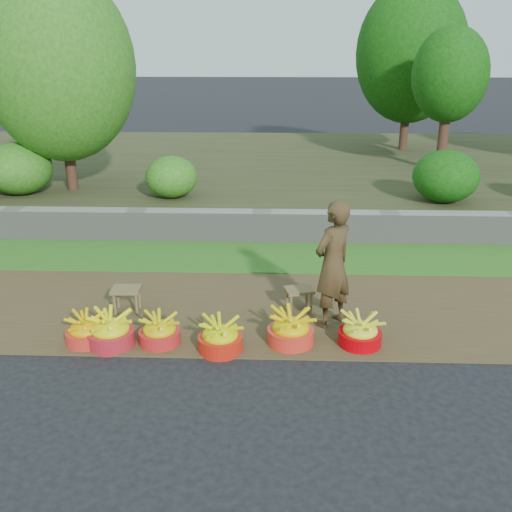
{
  "coord_description": "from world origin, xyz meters",
  "views": [
    {
      "loc": [
        0.24,
        -5.54,
        3.29
      ],
      "look_at": [
        -0.0,
        1.3,
        0.75
      ],
      "focal_mm": 40.0,
      "sensor_mm": 36.0,
      "label": 1
    }
  ],
  "objects_px": {
    "basin_b": "(111,331)",
    "stool_right": "(299,293)",
    "basin_d": "(220,337)",
    "basin_f": "(360,333)",
    "basin_c": "(160,332)",
    "vendor_woman": "(333,264)",
    "basin_e": "(291,330)",
    "basin_a": "(86,331)",
    "stool_left": "(126,293)"
  },
  "relations": [
    {
      "from": "basin_f",
      "to": "vendor_woman",
      "type": "height_order",
      "value": "vendor_woman"
    },
    {
      "from": "basin_d",
      "to": "vendor_woman",
      "type": "relative_size",
      "value": 0.32
    },
    {
      "from": "basin_b",
      "to": "basin_f",
      "type": "height_order",
      "value": "basin_b"
    },
    {
      "from": "basin_e",
      "to": "basin_f",
      "type": "bearing_deg",
      "value": -0.54
    },
    {
      "from": "basin_c",
      "to": "stool_left",
      "type": "height_order",
      "value": "basin_c"
    },
    {
      "from": "basin_b",
      "to": "stool_right",
      "type": "height_order",
      "value": "basin_b"
    },
    {
      "from": "basin_c",
      "to": "basin_f",
      "type": "xyz_separation_m",
      "value": [
        2.33,
        0.05,
        0.01
      ]
    },
    {
      "from": "vendor_woman",
      "to": "basin_f",
      "type": "bearing_deg",
      "value": 77.04
    },
    {
      "from": "stool_left",
      "to": "stool_right",
      "type": "bearing_deg",
      "value": 2.15
    },
    {
      "from": "basin_a",
      "to": "basin_b",
      "type": "height_order",
      "value": "basin_b"
    },
    {
      "from": "vendor_woman",
      "to": "basin_b",
      "type": "bearing_deg",
      "value": -29.77
    },
    {
      "from": "stool_left",
      "to": "basin_c",
      "type": "bearing_deg",
      "value": -54.64
    },
    {
      "from": "basin_a",
      "to": "vendor_woman",
      "type": "distance_m",
      "value": 3.01
    },
    {
      "from": "basin_d",
      "to": "basin_b",
      "type": "bearing_deg",
      "value": 176.65
    },
    {
      "from": "basin_d",
      "to": "basin_f",
      "type": "relative_size",
      "value": 1.03
    },
    {
      "from": "stool_right",
      "to": "basin_c",
      "type": "bearing_deg",
      "value": -151.02
    },
    {
      "from": "basin_b",
      "to": "stool_right",
      "type": "bearing_deg",
      "value": 23.73
    },
    {
      "from": "basin_a",
      "to": "stool_left",
      "type": "xyz_separation_m",
      "value": [
        0.27,
        0.85,
        0.11
      ]
    },
    {
      "from": "stool_left",
      "to": "basin_f",
      "type": "bearing_deg",
      "value": -14.97
    },
    {
      "from": "basin_a",
      "to": "stool_left",
      "type": "height_order",
      "value": "basin_a"
    },
    {
      "from": "basin_d",
      "to": "vendor_woman",
      "type": "distance_m",
      "value": 1.61
    },
    {
      "from": "basin_a",
      "to": "basin_d",
      "type": "height_order",
      "value": "basin_d"
    },
    {
      "from": "basin_b",
      "to": "basin_e",
      "type": "bearing_deg",
      "value": 3.12
    },
    {
      "from": "vendor_woman",
      "to": "basin_a",
      "type": "bearing_deg",
      "value": -31.83
    },
    {
      "from": "basin_e",
      "to": "basin_f",
      "type": "height_order",
      "value": "basin_e"
    },
    {
      "from": "vendor_woman",
      "to": "basin_e",
      "type": "bearing_deg",
      "value": 1.8
    },
    {
      "from": "stool_right",
      "to": "basin_f",
      "type": "bearing_deg",
      "value": -51.9
    },
    {
      "from": "basin_c",
      "to": "vendor_woman",
      "type": "relative_size",
      "value": 0.3
    },
    {
      "from": "basin_b",
      "to": "basin_d",
      "type": "height_order",
      "value": "basin_b"
    },
    {
      "from": "basin_a",
      "to": "vendor_woman",
      "type": "bearing_deg",
      "value": 11.39
    },
    {
      "from": "basin_a",
      "to": "stool_left",
      "type": "relative_size",
      "value": 1.29
    },
    {
      "from": "basin_d",
      "to": "stool_left",
      "type": "distance_m",
      "value": 1.63
    },
    {
      "from": "basin_a",
      "to": "basin_c",
      "type": "relative_size",
      "value": 1.0
    },
    {
      "from": "basin_b",
      "to": "basin_d",
      "type": "bearing_deg",
      "value": -3.35
    },
    {
      "from": "basin_a",
      "to": "basin_f",
      "type": "height_order",
      "value": "basin_f"
    },
    {
      "from": "vendor_woman",
      "to": "basin_c",
      "type": "bearing_deg",
      "value": -27.73
    },
    {
      "from": "basin_a",
      "to": "stool_right",
      "type": "bearing_deg",
      "value": 20.42
    },
    {
      "from": "basin_a",
      "to": "basin_d",
      "type": "distance_m",
      "value": 1.58
    },
    {
      "from": "basin_f",
      "to": "stool_right",
      "type": "distance_m",
      "value": 1.1
    },
    {
      "from": "basin_e",
      "to": "stool_left",
      "type": "xyz_separation_m",
      "value": [
        -2.11,
        0.77,
        0.09
      ]
    },
    {
      "from": "basin_d",
      "to": "stool_right",
      "type": "xyz_separation_m",
      "value": [
        0.93,
        1.04,
        0.1
      ]
    },
    {
      "from": "basin_c",
      "to": "basin_e",
      "type": "bearing_deg",
      "value": 2.16
    },
    {
      "from": "basin_b",
      "to": "basin_f",
      "type": "bearing_deg",
      "value": 2.11
    },
    {
      "from": "basin_b",
      "to": "basin_c",
      "type": "distance_m",
      "value": 0.56
    },
    {
      "from": "basin_a",
      "to": "basin_c",
      "type": "bearing_deg",
      "value": 1.25
    },
    {
      "from": "basin_e",
      "to": "basin_d",
      "type": "bearing_deg",
      "value": -166.81
    },
    {
      "from": "stool_left",
      "to": "stool_right",
      "type": "distance_m",
      "value": 2.24
    },
    {
      "from": "basin_a",
      "to": "basin_e",
      "type": "height_order",
      "value": "basin_e"
    },
    {
      "from": "basin_b",
      "to": "vendor_woman",
      "type": "relative_size",
      "value": 0.35
    },
    {
      "from": "basin_d",
      "to": "basin_e",
      "type": "relative_size",
      "value": 0.94
    }
  ]
}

